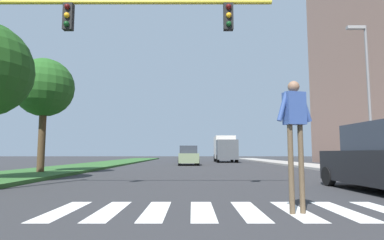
% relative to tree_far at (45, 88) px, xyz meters
% --- Properties ---
extents(ground_plane, '(140.00, 140.00, 0.00)m').
position_rel_tree_far_xyz_m(ground_plane, '(8.42, 11.03, -4.49)').
color(ground_plane, '#2D2D30').
extents(crosswalk, '(6.75, 2.20, 0.01)m').
position_rel_tree_far_xyz_m(crosswalk, '(8.42, -10.13, -4.49)').
color(crosswalk, silver).
rests_on(crosswalk, ground_plane).
extents(median_strip, '(4.31, 64.00, 0.15)m').
position_rel_tree_far_xyz_m(median_strip, '(-0.30, 9.03, -4.42)').
color(median_strip, '#2D5B28').
rests_on(median_strip, ground_plane).
extents(tree_far, '(3.05, 3.05, 5.91)m').
position_rel_tree_far_xyz_m(tree_far, '(0.00, 0.00, 0.00)').
color(tree_far, '#4C3823').
rests_on(tree_far, median_strip).
extents(sidewalk_right, '(3.00, 64.00, 0.15)m').
position_rel_tree_far_xyz_m(sidewalk_right, '(17.22, 9.03, -4.42)').
color(sidewalk_right, '#9E9991').
rests_on(sidewalk_right, ground_plane).
extents(traffic_light_gantry, '(8.66, 0.30, 6.00)m').
position_rel_tree_far_xyz_m(traffic_light_gantry, '(4.08, -7.44, -0.14)').
color(traffic_light_gantry, gold).
rests_on(traffic_light_gantry, median_strip).
extents(street_lamp_right, '(1.02, 0.24, 7.50)m').
position_rel_tree_far_xyz_m(street_lamp_right, '(16.63, -0.59, 0.10)').
color(street_lamp_right, slate).
rests_on(street_lamp_right, sidewalk_right).
extents(pedestrian_performer, '(0.74, 0.33, 2.49)m').
position_rel_tree_far_xyz_m(pedestrian_performer, '(9.72, -10.44, -2.83)').
color(pedestrian_performer, brown).
rests_on(pedestrian_performer, ground_plane).
extents(sedan_midblock, '(2.00, 4.50, 1.74)m').
position_rel_tree_far_xyz_m(sedan_midblock, '(7.41, 12.72, -3.69)').
color(sedan_midblock, gray).
rests_on(sedan_midblock, ground_plane).
extents(sedan_distant, '(2.10, 4.21, 1.70)m').
position_rel_tree_far_xyz_m(sedan_distant, '(7.19, 23.40, -3.71)').
color(sedan_distant, navy).
rests_on(sedan_distant, ground_plane).
extents(truck_box_delivery, '(2.40, 6.20, 3.10)m').
position_rel_tree_far_xyz_m(truck_box_delivery, '(11.71, 21.55, -2.86)').
color(truck_box_delivery, '#474C51').
rests_on(truck_box_delivery, ground_plane).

